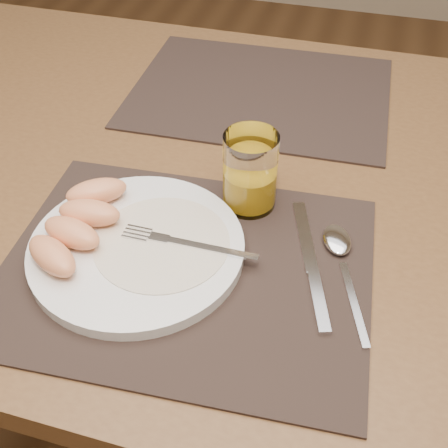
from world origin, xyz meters
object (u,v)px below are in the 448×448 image
at_px(table, 239,208).
at_px(knife, 313,272).
at_px(spoon, 339,248).
at_px(plate, 137,248).
at_px(juice_glass, 250,175).
at_px(placemat_far, 260,92).
at_px(fork, 178,242).
at_px(placemat_near, 186,268).

xyz_separation_m(table, knife, (0.14, -0.19, 0.09)).
distance_m(table, spoon, 0.24).
height_order(plate, juice_glass, juice_glass).
height_order(placemat_far, fork, fork).
distance_m(fork, knife, 0.17).
distance_m(plate, knife, 0.22).
relative_size(fork, spoon, 0.93).
height_order(plate, knife, plate).
bearing_deg(juice_glass, fork, -118.26).
bearing_deg(table, knife, -53.17).
xyz_separation_m(placemat_far, plate, (-0.06, -0.43, 0.01)).
relative_size(knife, juice_glass, 1.95).
height_order(table, knife, knife).
bearing_deg(juice_glass, table, 113.04).
xyz_separation_m(placemat_near, knife, (0.15, 0.03, 0.00)).
bearing_deg(table, placemat_far, 95.06).
bearing_deg(table, placemat_near, -92.73).
height_order(table, placemat_near, placemat_near).
height_order(placemat_near, knife, knife).
relative_size(table, fork, 8.02).
relative_size(plate, juice_glass, 2.46).
distance_m(table, plate, 0.25).
relative_size(plate, spoon, 1.44).
xyz_separation_m(table, spoon, (0.17, -0.14, 0.09)).
xyz_separation_m(placemat_near, placemat_far, (-0.01, 0.44, 0.00)).
bearing_deg(plate, placemat_near, -6.19).
distance_m(table, juice_glass, 0.16).
relative_size(placemat_far, spoon, 2.40).
bearing_deg(fork, placemat_near, -51.37).
height_order(table, spoon, spoon).
distance_m(knife, spoon, 0.05).
distance_m(table, placemat_near, 0.24).
bearing_deg(table, juice_glass, -66.96).
bearing_deg(spoon, placemat_far, 117.28).
relative_size(placemat_far, plate, 1.67).
height_order(table, fork, fork).
bearing_deg(placemat_far, placemat_near, -88.83).
distance_m(plate, fork, 0.05).
bearing_deg(plate, knife, 6.35).
distance_m(placemat_near, placemat_far, 0.44).
bearing_deg(juice_glass, knife, -45.19).
relative_size(placemat_far, fork, 2.58).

